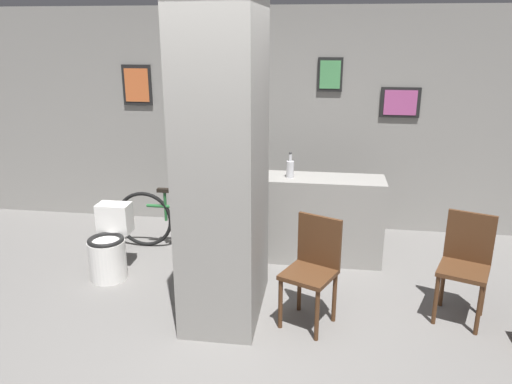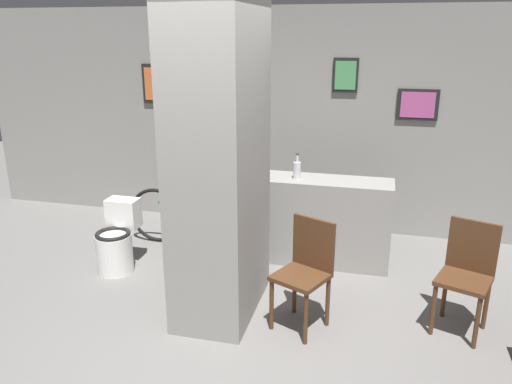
% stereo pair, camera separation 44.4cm
% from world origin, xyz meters
% --- Properties ---
extents(ground_plane, '(14.00, 14.00, 0.00)m').
position_xyz_m(ground_plane, '(0.00, 0.00, 0.00)').
color(ground_plane, slate).
extents(wall_back, '(8.00, 0.09, 2.60)m').
position_xyz_m(wall_back, '(0.00, 2.63, 1.30)').
color(wall_back, gray).
rests_on(wall_back, ground_plane).
extents(pillar_center, '(0.63, 1.06, 2.60)m').
position_xyz_m(pillar_center, '(-0.11, 0.53, 1.30)').
color(pillar_center, gray).
rests_on(pillar_center, ground_plane).
extents(counter_shelf, '(1.32, 0.44, 0.90)m').
position_xyz_m(counter_shelf, '(0.64, 1.65, 0.45)').
color(counter_shelf, gray).
rests_on(counter_shelf, ground_plane).
extents(toilet, '(0.36, 0.52, 0.69)m').
position_xyz_m(toilet, '(-1.37, 0.96, 0.30)').
color(toilet, white).
rests_on(toilet, ground_plane).
extents(chair_near_pillar, '(0.50, 0.50, 0.90)m').
position_xyz_m(chair_near_pillar, '(0.62, 0.43, 0.50)').
color(chair_near_pillar, '#4C2D19').
rests_on(chair_near_pillar, ground_plane).
extents(chair_by_doorway, '(0.49, 0.49, 0.90)m').
position_xyz_m(chair_by_doorway, '(1.87, 0.68, 0.50)').
color(chair_by_doorway, '#4C2D19').
rests_on(chair_by_doorway, ground_plane).
extents(bicycle, '(1.65, 0.42, 0.69)m').
position_xyz_m(bicycle, '(-0.78, 1.70, 0.34)').
color(bicycle, black).
rests_on(bicycle, ground_plane).
extents(bottle_tall, '(0.08, 0.08, 0.27)m').
position_xyz_m(bottle_tall, '(0.34, 1.62, 0.99)').
color(bottle_tall, silver).
rests_on(bottle_tall, counter_shelf).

